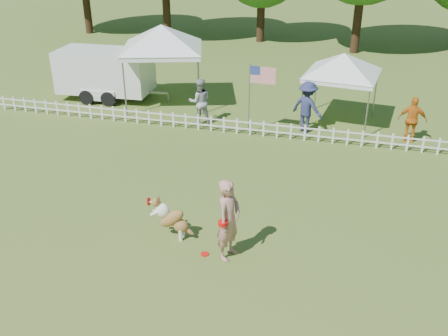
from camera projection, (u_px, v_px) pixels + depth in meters
The scene contains 12 objects.
ground at pixel (199, 242), 12.33m from camera, with size 120.00×120.00×0.00m, color #3B5C1D.
picket_fence at pixel (257, 128), 18.23m from camera, with size 22.00×0.08×0.60m, color silver, non-canonical shape.
handler at pixel (229, 220), 11.38m from camera, with size 0.73×0.48×2.01m, color tan.
dog at pixel (173, 219), 12.29m from camera, with size 1.05×0.35×1.09m, color brown, non-canonical shape.
frisbee_on_turf at pixel (205, 254), 11.87m from camera, with size 0.20×0.20×0.02m, color red.
canopy_tent_left at pixel (163, 66), 20.85m from camera, with size 3.16×3.16×3.27m, color white, non-canonical shape.
canopy_tent_right at pixel (340, 90), 18.97m from camera, with size 2.58×2.58×2.67m, color white, non-canonical shape.
cargo_trailer at pixel (105, 74), 21.76m from camera, with size 4.94×2.18×2.18m, color silver, non-canonical shape.
flag_pole at pixel (249, 100), 18.00m from camera, with size 1.00×0.10×2.61m, color gray, non-canonical shape.
spectator_a at pixel (200, 101), 19.10m from camera, with size 0.86×0.67×1.77m, color #9C9BA0.
spectator_b at pixel (307, 107), 18.32m from camera, with size 1.24×0.71×1.92m, color navy.
spectator_c at pixel (412, 120), 17.53m from camera, with size 0.97×0.41×1.66m, color orange.
Camera 1 is at (3.26, -9.68, 7.17)m, focal length 40.00 mm.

